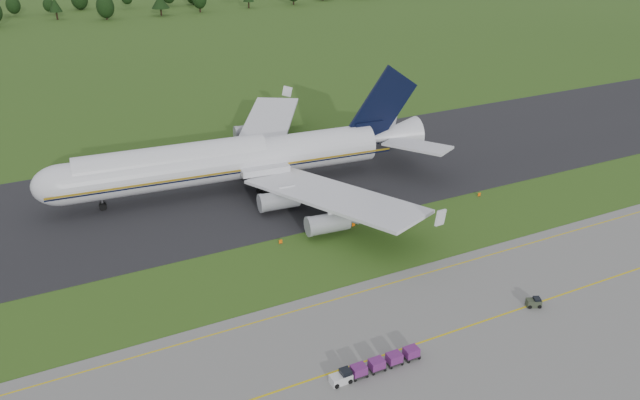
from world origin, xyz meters
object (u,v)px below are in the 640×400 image
baggage_train (375,365)px  utility_cart (534,303)px  aircraft (235,159)px  edge_markers (387,216)px

baggage_train → utility_cart: baggage_train is taller
utility_cart → aircraft: bearing=113.7°
baggage_train → utility_cart: size_ratio=5.36×
baggage_train → utility_cart: (24.07, 1.46, -0.24)m
baggage_train → utility_cart: bearing=3.5°
aircraft → edge_markers: bearing=-49.8°
baggage_train → edge_markers: 36.32m
aircraft → baggage_train: size_ratio=6.37×
aircraft → utility_cart: aircraft is taller
aircraft → edge_markers: aircraft is taller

